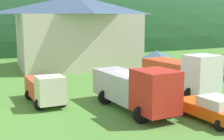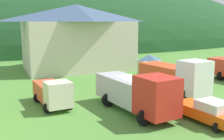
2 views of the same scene
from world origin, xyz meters
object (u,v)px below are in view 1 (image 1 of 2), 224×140
depot_building (77,30)px  service_pickup_orange (212,109)px  crane_truck_red (135,88)px  play_shed_cream (156,62)px  light_truck_cream (45,88)px  heavy_rig_white (182,73)px

depot_building → service_pickup_orange: 25.26m
crane_truck_red → service_pickup_orange: crane_truck_red is taller
play_shed_cream → light_truck_cream: play_shed_cream is taller
crane_truck_red → heavy_rig_white: 6.69m
crane_truck_red → service_pickup_orange: (3.56, -3.66, -0.84)m
service_pickup_orange → play_shed_cream: bearing=157.0°
depot_building → crane_truck_red: bearing=-93.7°
depot_building → light_truck_cream: size_ratio=2.81×
crane_truck_red → heavy_rig_white: (5.83, 3.29, 0.11)m
play_shed_cream → heavy_rig_white: size_ratio=0.36×
play_shed_cream → crane_truck_red: 14.53m
heavy_rig_white → play_shed_cream: bearing=156.2°
depot_building → heavy_rig_white: 18.69m
crane_truck_red → heavy_rig_white: heavy_rig_white is taller
depot_building → light_truck_cream: depot_building is taller
service_pickup_orange → crane_truck_red: bearing=-142.7°
light_truck_cream → service_pickup_orange: light_truck_cream is taller
depot_building → heavy_rig_white: size_ratio=2.02×
light_truck_cream → heavy_rig_white: (11.34, -0.89, 0.59)m
play_shed_cream → service_pickup_orange: 16.38m
heavy_rig_white → service_pickup_orange: size_ratio=1.51×
depot_building → service_pickup_orange: bearing=-84.9°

